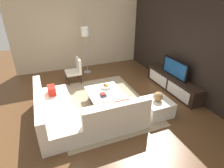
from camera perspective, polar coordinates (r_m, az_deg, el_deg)
name	(u,v)px	position (r m, az deg, el deg)	size (l,w,h in m)	color
ground_plane	(103,105)	(5.33, -2.84, -6.54)	(14.00, 14.00, 0.00)	brown
feature_wall_back	(187,48)	(6.08, 22.06, 10.39)	(6.40, 0.12, 2.80)	black
side_wall_left	(80,33)	(7.74, -9.74, 15.20)	(0.12, 5.20, 2.80)	beige
area_rug	(102,103)	(5.40, -3.19, -5.94)	(3.14, 2.48, 0.01)	tan
media_console	(173,83)	(6.28, 18.22, 0.19)	(2.24, 0.46, 0.50)	black
television	(175,68)	(6.07, 18.94, 4.64)	(1.09, 0.06, 0.55)	black
sectional_couch	(77,114)	(4.60, -10.74, -8.99)	(2.28, 2.42, 0.81)	silver
coffee_table	(105,97)	(5.33, -2.22, -3.96)	(1.02, 0.95, 0.38)	black
accent_chair_near	(76,69)	(6.56, -11.20, 4.57)	(0.53, 0.51, 0.87)	black
floor_lamp	(85,35)	(7.04, -8.30, 14.85)	(0.30, 0.30, 1.77)	#A5A5AA
ottoman	(157,107)	(5.02, 13.65, -6.95)	(0.70, 0.70, 0.40)	silver
fruit_bowl	(106,86)	(5.39, -1.91, -0.74)	(0.28, 0.28, 0.14)	silver
decorative_ball	(158,97)	(4.85, 14.06, -3.78)	(0.25, 0.25, 0.25)	#997247
book_stack	(103,95)	(5.01, -2.75, -3.31)	(0.20, 0.15, 0.07)	maroon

